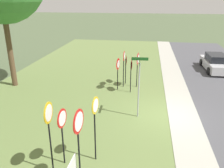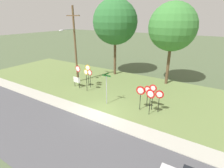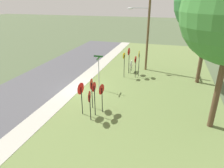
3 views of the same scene
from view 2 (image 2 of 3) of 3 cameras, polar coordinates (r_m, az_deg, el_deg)
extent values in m
plane|color=#4C5B3D|center=(16.53, -3.76, -8.96)|extent=(160.00, 160.00, 0.00)
cube|color=#4C4C51|center=(13.64, -16.24, -17.18)|extent=(44.00, 6.40, 0.01)
cube|color=#ADAA9E|center=(15.97, -5.47, -10.06)|extent=(44.00, 1.60, 0.06)
cube|color=olive|center=(21.13, 5.83, -1.99)|extent=(44.00, 12.00, 0.04)
cylinder|color=black|center=(21.55, -10.72, 1.83)|extent=(0.06, 0.06, 2.50)
cylinder|color=red|center=(21.17, -11.01, 4.85)|extent=(0.78, 0.11, 0.78)
cylinder|color=white|center=(21.16, -11.04, 4.83)|extent=(0.61, 0.07, 0.61)
cylinder|color=black|center=(22.07, -7.65, 2.38)|extent=(0.06, 0.06, 2.43)
cylinder|color=gold|center=(21.70, -7.87, 5.25)|extent=(0.75, 0.06, 0.75)
cylinder|color=white|center=(21.68, -7.90, 5.24)|extent=(0.58, 0.03, 0.58)
cylinder|color=black|center=(20.54, -8.21, 0.83)|extent=(0.06, 0.06, 2.38)
cylinder|color=gold|center=(20.15, -8.45, 3.84)|extent=(0.64, 0.11, 0.64)
cylinder|color=white|center=(20.14, -8.48, 3.83)|extent=(0.49, 0.08, 0.50)
cylinder|color=black|center=(21.66, -7.04, 1.40)|extent=(0.06, 0.06, 1.97)
cylinder|color=red|center=(21.33, -7.22, 3.73)|extent=(0.71, 0.09, 0.71)
cylinder|color=white|center=(21.32, -7.25, 3.72)|extent=(0.55, 0.06, 0.55)
cylinder|color=black|center=(17.20, 11.35, -4.42)|extent=(0.06, 0.06, 1.88)
cone|color=red|center=(16.82, 11.51, -1.82)|extent=(0.75, 0.17, 0.76)
cone|color=silver|center=(16.80, 11.48, -1.84)|extent=(0.51, 0.11, 0.52)
cylinder|color=black|center=(16.51, 9.11, -5.06)|extent=(0.06, 0.06, 2.05)
cone|color=red|center=(16.09, 9.25, -2.11)|extent=(0.84, 0.13, 0.84)
cone|color=silver|center=(16.07, 9.22, -2.14)|extent=(0.57, 0.09, 0.57)
cylinder|color=black|center=(15.87, 12.13, -6.30)|extent=(0.06, 0.06, 2.10)
cone|color=red|center=(15.42, 12.35, -3.17)|extent=(0.83, 0.14, 0.83)
cone|color=silver|center=(15.40, 12.32, -3.19)|extent=(0.56, 0.09, 0.56)
cylinder|color=black|center=(16.50, 14.88, -5.92)|extent=(0.06, 0.06, 1.86)
cone|color=red|center=(16.11, 15.11, -3.28)|extent=(0.76, 0.14, 0.76)
cone|color=white|center=(16.09, 15.09, -3.30)|extent=(0.52, 0.09, 0.52)
cylinder|color=black|center=(16.65, 12.91, -4.68)|extent=(0.06, 0.06, 2.27)
cone|color=red|center=(16.19, 13.17, -1.32)|extent=(0.69, 0.07, 0.69)
cone|color=white|center=(16.17, 13.14, -1.34)|extent=(0.47, 0.04, 0.47)
cylinder|color=#9EA0A8|center=(17.25, -1.78, -2.07)|extent=(0.07, 0.07, 2.89)
cylinder|color=#9EA0A8|center=(16.73, -1.83, 2.53)|extent=(0.09, 0.09, 0.03)
cube|color=#19511E|center=(16.71, -1.84, 2.72)|extent=(0.96, 0.07, 0.15)
cube|color=#19511E|center=(16.66, -1.84, 3.28)|extent=(0.06, 0.82, 0.15)
cylinder|color=brown|center=(23.08, -11.79, 11.91)|extent=(0.24, 0.24, 9.43)
cube|color=brown|center=(22.81, -12.50, 20.81)|extent=(2.10, 0.12, 0.12)
cylinder|color=gray|center=(23.41, -14.11, 20.93)|extent=(0.09, 0.09, 0.10)
cylinder|color=gray|center=(22.23, -10.84, 21.19)|extent=(0.09, 0.09, 0.10)
cylinder|color=#9EA0A8|center=(22.12, -14.12, 16.77)|extent=(0.08, 2.07, 0.08)
ellipsoid|color=#B7B7BC|center=(21.42, -16.16, 16.30)|extent=(0.40, 0.56, 0.18)
cylinder|color=black|center=(22.58, -11.92, -0.01)|extent=(0.05, 0.05, 0.55)
cylinder|color=black|center=(22.06, -10.51, -0.40)|extent=(0.05, 0.05, 0.55)
cube|color=white|center=(22.10, -11.34, 1.31)|extent=(1.10, 0.05, 0.70)
cylinder|color=brown|center=(26.15, 0.96, 9.50)|extent=(0.36, 0.36, 5.95)
sphere|color=#2D6B33|center=(25.63, 1.03, 19.44)|extent=(6.16, 6.16, 6.16)
cylinder|color=brown|center=(23.34, 17.79, 6.71)|extent=(0.36, 0.36, 5.65)
sphere|color=#3D7F38|center=(22.74, 19.02, 17.09)|extent=(5.64, 5.64, 5.64)
camera|label=1|loc=(23.91, -25.89, 13.69)|focal=37.73mm
camera|label=3|loc=(20.27, 54.06, 11.26)|focal=32.58mm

